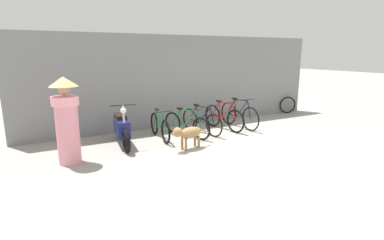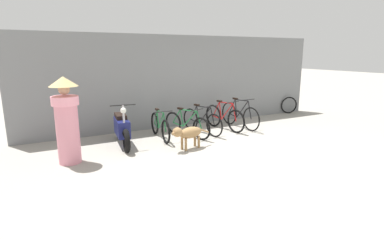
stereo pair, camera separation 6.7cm
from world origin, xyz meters
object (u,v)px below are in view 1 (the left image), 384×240
object	(u,v)px
bicycle_0	(160,127)
motorcycle	(122,129)
bicycle_4	(239,115)
stray_dog	(188,133)
person_in_robes	(67,118)
bicycle_3	(224,118)
spare_tire_left	(288,105)
bicycle_1	(186,125)
bicycle_2	(201,121)

from	to	relation	value
bicycle_0	motorcycle	xyz separation A→B (m)	(-1.03, -0.11, 0.09)
bicycle_4	motorcycle	xyz separation A→B (m)	(-3.61, -0.13, 0.04)
stray_dog	person_in_robes	world-z (taller)	person_in_robes
bicycle_3	bicycle_4	bearing A→B (deg)	80.19
bicycle_3	person_in_robes	distance (m)	4.44
bicycle_4	spare_tire_left	size ratio (longest dim) A/B	2.75
bicycle_0	stray_dog	xyz separation A→B (m)	(0.25, -1.14, 0.06)
bicycle_1	spare_tire_left	distance (m)	4.90
bicycle_1	person_in_robes	world-z (taller)	person_in_robes
bicycle_0	bicycle_3	bearing A→B (deg)	94.80
bicycle_2	bicycle_1	bearing A→B (deg)	-91.63
bicycle_1	motorcycle	bearing A→B (deg)	-109.87
motorcycle	stray_dog	distance (m)	1.64
bicycle_0	bicycle_3	xyz separation A→B (m)	(2.02, 0.02, 0.03)
bicycle_1	motorcycle	xyz separation A→B (m)	(-1.75, 0.01, 0.09)
spare_tire_left	bicycle_1	bearing A→B (deg)	-167.61
motorcycle	person_in_robes	distance (m)	1.54
bicycle_0	bicycle_4	size ratio (longest dim) A/B	0.92
motorcycle	bicycle_3	bearing A→B (deg)	98.59
bicycle_3	stray_dog	size ratio (longest dim) A/B	1.49
bicycle_0	bicycle_2	distance (m)	1.25
bicycle_4	stray_dog	xyz separation A→B (m)	(-2.33, -1.16, 0.01)
bicycle_3	bicycle_1	bearing A→B (deg)	-93.23
bicycle_0	bicycle_4	bearing A→B (deg)	94.65
bicycle_3	spare_tire_left	world-z (taller)	bicycle_3
motorcycle	spare_tire_left	world-z (taller)	motorcycle
stray_dog	person_in_robes	size ratio (longest dim) A/B	0.62
bicycle_1	bicycle_3	xyz separation A→B (m)	(1.30, 0.14, 0.03)
stray_dog	bicycle_0	bearing A→B (deg)	-89.05
stray_dog	spare_tire_left	world-z (taller)	spare_tire_left
person_in_robes	spare_tire_left	distance (m)	8.02
motorcycle	person_in_robes	size ratio (longest dim) A/B	0.99
bicycle_4	stray_dog	distance (m)	2.60
spare_tire_left	bicycle_0	bearing A→B (deg)	-170.48
bicycle_0	person_in_robes	size ratio (longest dim) A/B	0.89
bicycle_3	motorcycle	xyz separation A→B (m)	(-3.05, -0.13, 0.06)
bicycle_1	bicycle_4	distance (m)	1.87
bicycle_4	person_in_robes	size ratio (longest dim) A/B	0.97
motorcycle	person_in_robes	world-z (taller)	person_in_robes
bicycle_0	motorcycle	bearing A→B (deg)	-79.35
bicycle_3	person_in_robes	bearing A→B (deg)	-88.90
bicycle_1	person_in_robes	xyz separation A→B (m)	(-3.02, -0.67, 0.62)
bicycle_2	bicycle_3	size ratio (longest dim) A/B	0.99
bicycle_0	bicycle_1	xyz separation A→B (m)	(0.72, -0.13, -0.00)
bicycle_1	bicycle_2	distance (m)	0.54
bicycle_0	motorcycle	distance (m)	1.04
bicycle_1	spare_tire_left	xyz separation A→B (m)	(4.79, 1.05, -0.01)
bicycle_4	stray_dog	size ratio (longest dim) A/B	1.57
motorcycle	spare_tire_left	distance (m)	6.62
bicycle_2	bicycle_3	world-z (taller)	bicycle_3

